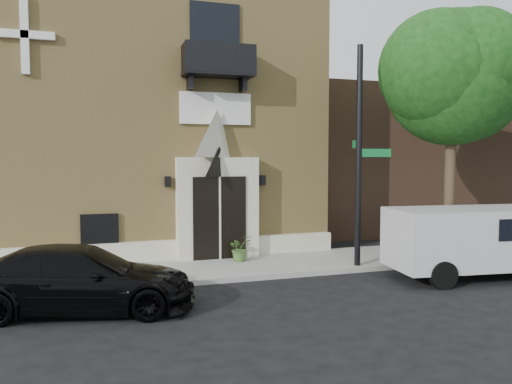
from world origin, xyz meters
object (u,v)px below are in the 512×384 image
street_sign (359,156)px  pedestrian_near (398,233)px  black_sedan (80,279)px  fire_hydrant (454,248)px  cargo_van (481,239)px

street_sign → pedestrian_near: (1.67, 0.47, -2.43)m
black_sedan → pedestrian_near: (9.41, 2.17, 0.24)m
black_sedan → street_sign: (7.74, 1.69, 2.67)m
black_sedan → street_sign: bearing=-65.9°
street_sign → pedestrian_near: bearing=34.1°
fire_hydrant → pedestrian_near: size_ratio=0.43×
black_sedan → pedestrian_near: size_ratio=3.05×
black_sedan → cargo_van: (10.53, -0.18, 0.37)m
fire_hydrant → street_sign: bearing=178.0°
street_sign → black_sedan: bearing=-149.4°
black_sedan → cargo_van: bearing=-79.2°
black_sedan → pedestrian_near: bearing=-65.3°
cargo_van → pedestrian_near: size_ratio=3.07×
black_sedan → fire_hydrant: black_sedan is taller
cargo_van → street_sign: street_sign is taller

